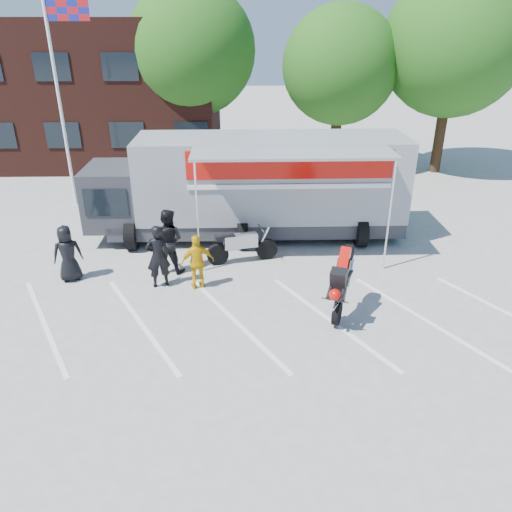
{
  "coord_description": "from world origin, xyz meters",
  "views": [
    {
      "loc": [
        0.46,
        -9.7,
        6.93
      ],
      "look_at": [
        0.75,
        2.11,
        1.3
      ],
      "focal_mm": 35.0,
      "sensor_mm": 36.0,
      "label": 1
    }
  ],
  "objects_px": {
    "tree_right": "(454,44)",
    "parked_motorcycle": "(243,262)",
    "tree_left": "(191,50)",
    "spectator_hivis": "(197,262)",
    "tree_mid": "(340,66)",
    "spectator_leather_b": "(158,256)",
    "flagpole": "(62,75)",
    "spectator_leather_c": "(168,241)",
    "spectator_leather_a": "(68,253)",
    "transporter_truck": "(256,235)",
    "stunt_bike_rider": "(342,311)"
  },
  "relations": [
    {
      "from": "tree_right",
      "to": "transporter_truck",
      "type": "height_order",
      "value": "tree_right"
    },
    {
      "from": "transporter_truck",
      "to": "parked_motorcycle",
      "type": "relative_size",
      "value": 4.73
    },
    {
      "from": "parked_motorcycle",
      "to": "spectator_leather_a",
      "type": "bearing_deg",
      "value": 88.65
    },
    {
      "from": "spectator_leather_c",
      "to": "transporter_truck",
      "type": "bearing_deg",
      "value": -118.88
    },
    {
      "from": "spectator_leather_b",
      "to": "spectator_leather_c",
      "type": "bearing_deg",
      "value": -120.45
    },
    {
      "from": "transporter_truck",
      "to": "parked_motorcycle",
      "type": "xyz_separation_m",
      "value": [
        -0.49,
        -2.14,
        0.0
      ]
    },
    {
      "from": "flagpole",
      "to": "parked_motorcycle",
      "type": "relative_size",
      "value": 3.48
    },
    {
      "from": "spectator_leather_a",
      "to": "spectator_leather_c",
      "type": "distance_m",
      "value": 2.87
    },
    {
      "from": "spectator_hivis",
      "to": "tree_right",
      "type": "bearing_deg",
      "value": -149.87
    },
    {
      "from": "tree_mid",
      "to": "spectator_leather_b",
      "type": "height_order",
      "value": "tree_mid"
    },
    {
      "from": "stunt_bike_rider",
      "to": "spectator_leather_b",
      "type": "xyz_separation_m",
      "value": [
        -4.96,
        1.54,
        0.92
      ]
    },
    {
      "from": "tree_left",
      "to": "spectator_leather_c",
      "type": "xyz_separation_m",
      "value": [
        0.18,
        -12.12,
        -4.58
      ]
    },
    {
      "from": "tree_right",
      "to": "stunt_bike_rider",
      "type": "xyz_separation_m",
      "value": [
        -7.02,
        -13.1,
        -5.88
      ]
    },
    {
      "from": "tree_mid",
      "to": "spectator_leather_a",
      "type": "height_order",
      "value": "tree_mid"
    },
    {
      "from": "transporter_truck",
      "to": "spectator_leather_b",
      "type": "distance_m",
      "value": 4.71
    },
    {
      "from": "spectator_leather_a",
      "to": "spectator_leather_b",
      "type": "relative_size",
      "value": 0.91
    },
    {
      "from": "tree_left",
      "to": "transporter_truck",
      "type": "height_order",
      "value": "tree_left"
    },
    {
      "from": "tree_mid",
      "to": "spectator_leather_b",
      "type": "xyz_separation_m",
      "value": [
        -6.98,
        -12.06,
        -4.02
      ]
    },
    {
      "from": "spectator_leather_b",
      "to": "spectator_hivis",
      "type": "relative_size",
      "value": 1.15
    },
    {
      "from": "stunt_bike_rider",
      "to": "transporter_truck",
      "type": "bearing_deg",
      "value": 134.38
    },
    {
      "from": "tree_right",
      "to": "tree_mid",
      "type": "bearing_deg",
      "value": 174.29
    },
    {
      "from": "tree_left",
      "to": "spectator_leather_a",
      "type": "height_order",
      "value": "tree_left"
    },
    {
      "from": "flagpole",
      "to": "spectator_leather_b",
      "type": "distance_m",
      "value": 9.22
    },
    {
      "from": "parked_motorcycle",
      "to": "flagpole",
      "type": "bearing_deg",
      "value": 36.69
    },
    {
      "from": "tree_right",
      "to": "spectator_hivis",
      "type": "distance_m",
      "value": 16.76
    },
    {
      "from": "tree_left",
      "to": "stunt_bike_rider",
      "type": "distance_m",
      "value": 16.4
    },
    {
      "from": "flagpole",
      "to": "tree_mid",
      "type": "xyz_separation_m",
      "value": [
        11.24,
        5.0,
        -0.11
      ]
    },
    {
      "from": "tree_right",
      "to": "parked_motorcycle",
      "type": "bearing_deg",
      "value": -133.71
    },
    {
      "from": "spectator_leather_a",
      "to": "tree_mid",
      "type": "bearing_deg",
      "value": -150.47
    },
    {
      "from": "stunt_bike_rider",
      "to": "tree_left",
      "type": "bearing_deg",
      "value": 131.02
    },
    {
      "from": "parked_motorcycle",
      "to": "spectator_leather_c",
      "type": "bearing_deg",
      "value": 91.03
    },
    {
      "from": "tree_left",
      "to": "spectator_hivis",
      "type": "height_order",
      "value": "tree_left"
    },
    {
      "from": "spectator_leather_a",
      "to": "tree_left",
      "type": "bearing_deg",
      "value": -122.61
    },
    {
      "from": "parked_motorcycle",
      "to": "spectator_leather_c",
      "type": "height_order",
      "value": "spectator_leather_c"
    },
    {
      "from": "spectator_hivis",
      "to": "transporter_truck",
      "type": "bearing_deg",
      "value": -131.72
    },
    {
      "from": "spectator_hivis",
      "to": "tree_left",
      "type": "bearing_deg",
      "value": -102.08
    },
    {
      "from": "flagpole",
      "to": "spectator_leather_c",
      "type": "relative_size",
      "value": 4.06
    },
    {
      "from": "tree_right",
      "to": "flagpole",
      "type": "bearing_deg",
      "value": -164.52
    },
    {
      "from": "tree_left",
      "to": "tree_mid",
      "type": "bearing_deg",
      "value": -8.13
    },
    {
      "from": "flagpole",
      "to": "tree_right",
      "type": "height_order",
      "value": "tree_right"
    },
    {
      "from": "spectator_leather_a",
      "to": "spectator_hivis",
      "type": "distance_m",
      "value": 3.81
    },
    {
      "from": "spectator_leather_b",
      "to": "transporter_truck",
      "type": "bearing_deg",
      "value": -148.73
    },
    {
      "from": "spectator_leather_b",
      "to": "spectator_hivis",
      "type": "distance_m",
      "value": 1.13
    },
    {
      "from": "tree_right",
      "to": "parked_motorcycle",
      "type": "distance_m",
      "value": 15.11
    },
    {
      "from": "flagpole",
      "to": "spectator_hivis",
      "type": "bearing_deg",
      "value": -53.27
    },
    {
      "from": "flagpole",
      "to": "spectator_leather_a",
      "type": "distance_m",
      "value": 8.01
    },
    {
      "from": "transporter_truck",
      "to": "spectator_leather_b",
      "type": "height_order",
      "value": "spectator_leather_b"
    },
    {
      "from": "tree_right",
      "to": "spectator_leather_b",
      "type": "distance_m",
      "value": 17.37
    },
    {
      "from": "spectator_leather_b",
      "to": "spectator_hivis",
      "type": "height_order",
      "value": "spectator_leather_b"
    },
    {
      "from": "parked_motorcycle",
      "to": "spectator_leather_b",
      "type": "xyz_separation_m",
      "value": [
        -2.36,
        -1.49,
        0.92
      ]
    }
  ]
}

